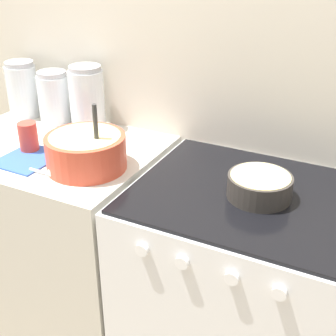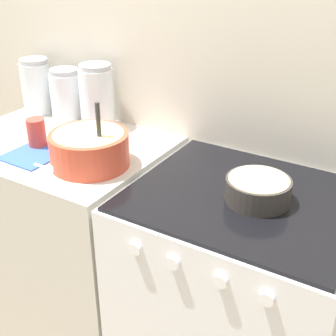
{
  "view_description": "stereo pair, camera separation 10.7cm",
  "coord_description": "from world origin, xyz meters",
  "px_view_note": "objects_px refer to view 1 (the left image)",
  "views": [
    {
      "loc": [
        0.74,
        -0.96,
        1.65
      ],
      "look_at": [
        0.13,
        0.27,
        0.95
      ],
      "focal_mm": 50.0,
      "sensor_mm": 36.0,
      "label": 1
    },
    {
      "loc": [
        0.84,
        -0.91,
        1.65
      ],
      "look_at": [
        0.13,
        0.27,
        0.95
      ],
      "focal_mm": 50.0,
      "sensor_mm": 36.0,
      "label": 2
    }
  ],
  "objects_px": {
    "baking_pan": "(260,186)",
    "tin_can": "(28,137)",
    "storage_jar_middle": "(54,101)",
    "storage_jar_left": "(23,93)",
    "stove": "(237,299)",
    "storage_jar_right": "(87,102)",
    "mixing_bowl": "(86,150)"
  },
  "relations": [
    {
      "from": "baking_pan",
      "to": "storage_jar_middle",
      "type": "distance_m",
      "value": 1.01
    },
    {
      "from": "mixing_bowl",
      "to": "storage_jar_left",
      "type": "distance_m",
      "value": 0.64
    },
    {
      "from": "tin_can",
      "to": "storage_jar_middle",
      "type": "bearing_deg",
      "value": 110.0
    },
    {
      "from": "stove",
      "to": "storage_jar_middle",
      "type": "relative_size",
      "value": 4.03
    },
    {
      "from": "mixing_bowl",
      "to": "storage_jar_right",
      "type": "bearing_deg",
      "value": 124.2
    },
    {
      "from": "stove",
      "to": "storage_jar_right",
      "type": "distance_m",
      "value": 0.98
    },
    {
      "from": "storage_jar_right",
      "to": "storage_jar_left",
      "type": "bearing_deg",
      "value": 180.0
    },
    {
      "from": "storage_jar_left",
      "to": "mixing_bowl",
      "type": "bearing_deg",
      "value": -28.91
    },
    {
      "from": "baking_pan",
      "to": "tin_can",
      "type": "xyz_separation_m",
      "value": [
        -0.88,
        -0.06,
        0.02
      ]
    },
    {
      "from": "stove",
      "to": "storage_jar_left",
      "type": "height_order",
      "value": "storage_jar_left"
    },
    {
      "from": "storage_jar_right",
      "to": "tin_can",
      "type": "height_order",
      "value": "storage_jar_right"
    },
    {
      "from": "mixing_bowl",
      "to": "tin_can",
      "type": "bearing_deg",
      "value": 176.12
    },
    {
      "from": "stove",
      "to": "tin_can",
      "type": "xyz_separation_m",
      "value": [
        -0.83,
        -0.07,
        0.51
      ]
    },
    {
      "from": "mixing_bowl",
      "to": "baking_pan",
      "type": "distance_m",
      "value": 0.61
    },
    {
      "from": "storage_jar_right",
      "to": "mixing_bowl",
      "type": "bearing_deg",
      "value": -55.8
    },
    {
      "from": "mixing_bowl",
      "to": "storage_jar_right",
      "type": "height_order",
      "value": "storage_jar_right"
    },
    {
      "from": "mixing_bowl",
      "to": "baking_pan",
      "type": "relative_size",
      "value": 1.39
    },
    {
      "from": "storage_jar_left",
      "to": "tin_can",
      "type": "xyz_separation_m",
      "value": [
        0.28,
        -0.29,
        -0.05
      ]
    },
    {
      "from": "baking_pan",
      "to": "storage_jar_middle",
      "type": "xyz_separation_m",
      "value": [
        -0.98,
        0.23,
        0.05
      ]
    },
    {
      "from": "mixing_bowl",
      "to": "storage_jar_right",
      "type": "relative_size",
      "value": 1.05
    },
    {
      "from": "stove",
      "to": "baking_pan",
      "type": "xyz_separation_m",
      "value": [
        0.04,
        -0.01,
        0.49
      ]
    },
    {
      "from": "storage_jar_left",
      "to": "storage_jar_right",
      "type": "height_order",
      "value": "storage_jar_right"
    },
    {
      "from": "tin_can",
      "to": "baking_pan",
      "type": "bearing_deg",
      "value": 3.65
    },
    {
      "from": "tin_can",
      "to": "storage_jar_right",
      "type": "bearing_deg",
      "value": 76.6
    },
    {
      "from": "baking_pan",
      "to": "storage_jar_right",
      "type": "distance_m",
      "value": 0.85
    },
    {
      "from": "baking_pan",
      "to": "storage_jar_right",
      "type": "xyz_separation_m",
      "value": [
        -0.81,
        0.23,
        0.07
      ]
    },
    {
      "from": "baking_pan",
      "to": "stove",
      "type": "bearing_deg",
      "value": 166.35
    },
    {
      "from": "storage_jar_left",
      "to": "storage_jar_middle",
      "type": "distance_m",
      "value": 0.17
    },
    {
      "from": "storage_jar_right",
      "to": "tin_can",
      "type": "distance_m",
      "value": 0.3
    },
    {
      "from": "stove",
      "to": "storage_jar_left",
      "type": "relative_size",
      "value": 3.66
    },
    {
      "from": "storage_jar_middle",
      "to": "mixing_bowl",
      "type": "bearing_deg",
      "value": -38.77
    },
    {
      "from": "baking_pan",
      "to": "tin_can",
      "type": "distance_m",
      "value": 0.88
    }
  ]
}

